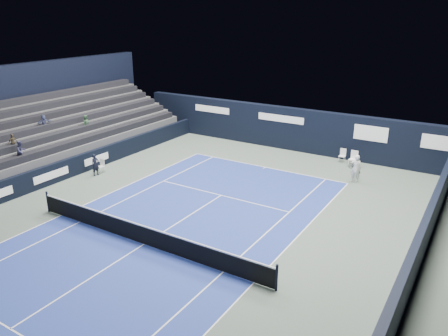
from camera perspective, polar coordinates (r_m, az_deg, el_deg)
The scene contains 13 objects.
ground at distance 21.12m, azimuth -6.79°, elevation -7.60°, with size 48.00×48.00×0.00m, color #505F54.
court_surface at distance 19.80m, azimuth -10.42°, elevation -9.78°, with size 10.97×23.77×0.01m, color navy.
enclosure_wall_right at distance 20.54m, azimuth 24.84°, elevation -7.46°, with size 0.30×22.00×1.80m, color black.
folding_chair_back_a at distance 30.67m, azimuth 15.26°, elevation 1.90°, with size 0.42×0.45×0.93m.
folding_chair_back_b at distance 29.92m, azimuth 16.57°, elevation 1.32°, with size 0.50×0.49×1.08m.
line_judge_chair at distance 28.71m, azimuth -15.74°, elevation 0.39°, with size 0.40×0.38×0.88m.
line_judge at distance 28.24m, azimuth -16.45°, elevation 0.41°, with size 0.50×0.33×1.38m, color black.
court_markings at distance 19.79m, azimuth -10.43°, elevation -9.77°, with size 11.03×23.83×0.00m.
tennis_net at distance 19.56m, azimuth -10.52°, elevation -8.49°, with size 12.90×0.10×1.10m.
back_sponsor_wall at distance 32.40m, azimuth 9.20°, elevation 5.01°, with size 26.00×0.63×3.10m.
side_barrier_left at distance 29.71m, azimuth -16.55°, elevation 1.16°, with size 0.33×22.00×1.20m.
spectator_stand at distance 32.78m, azimuth -19.94°, elevation 4.97°, with size 6.00×18.00×6.40m.
tennis_player at distance 27.14m, azimuth 16.83°, elevation -0.04°, with size 0.72×0.91×1.71m.
Camera 1 is at (11.91, -12.53, 9.65)m, focal length 35.00 mm.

